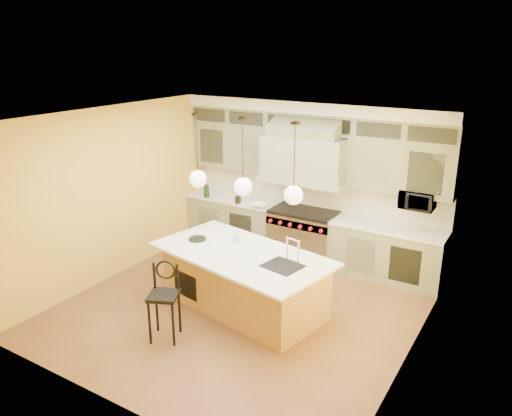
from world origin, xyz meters
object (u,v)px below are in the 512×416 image
Objects in this scene: range at (303,235)px; kitchen_island at (244,279)px; counter_stool at (164,297)px; microwave at (417,200)px.

kitchen_island reaches higher than range.
range is at bearing 57.48° from counter_stool.
range is at bearing 101.67° from kitchen_island.
kitchen_island is 1.33m from counter_stool.
counter_stool is at bearing -125.14° from microwave.
range is 2.21× the size of microwave.
kitchen_island is at bearing -131.35° from microwave.
kitchen_island is at bearing -89.27° from range.
microwave is at bearing 59.59° from kitchen_island.
counter_stool is at bearing -97.85° from range.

